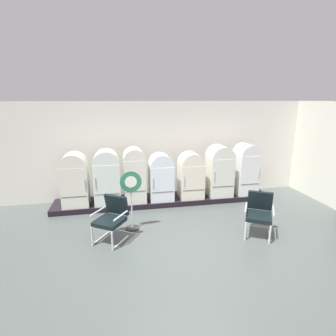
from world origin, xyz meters
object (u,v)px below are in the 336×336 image
Objects in this scene: refrigerator_4 at (191,174)px; sign_stand at (131,200)px; refrigerator_1 at (107,176)px; refrigerator_6 at (246,167)px; refrigerator_3 at (161,176)px; armchair_left at (112,216)px; refrigerator_2 at (135,173)px; refrigerator_5 at (219,169)px; refrigerator_0 at (75,178)px; armchair_right at (259,212)px.

refrigerator_4 is 2.32m from sign_stand.
refrigerator_6 is at bearing 0.25° from refrigerator_1.
refrigerator_1 reaches higher than refrigerator_3.
armchair_left is (-4.03, -1.85, -0.43)m from refrigerator_6.
sign_stand is (-0.93, -1.40, -0.14)m from refrigerator_3.
refrigerator_1 is at bearing 179.87° from refrigerator_4.
refrigerator_1 is 4.16m from refrigerator_6.
sign_stand is (-3.58, -1.45, -0.25)m from refrigerator_6.
refrigerator_2 is at bearing 179.96° from refrigerator_4.
refrigerator_4 is at bearing 38.63° from armchair_left.
refrigerator_2 is at bearing -179.62° from refrigerator_6.
refrigerator_3 is at bearing -178.48° from refrigerator_5.
refrigerator_0 is at bearing 118.19° from armchair_left.
sign_stand is (1.44, -1.44, -0.20)m from refrigerator_0.
armchair_left is at bearing -138.41° from sign_stand.
armchair_right is (4.24, -2.23, -0.38)m from refrigerator_0.
armchair_right is (1.87, -2.19, -0.32)m from refrigerator_3.
armchair_left is at bearing -109.15° from refrigerator_2.
refrigerator_6 is 2.40m from armchair_right.
refrigerator_0 is at bearing -179.90° from refrigerator_6.
refrigerator_3 is at bearing -0.88° from refrigerator_0.
refrigerator_5 is at bearing 0.16° from refrigerator_0.
armchair_right is at bearing -6.82° from armchair_left.
refrigerator_0 is 1.08× the size of refrigerator_3.
refrigerator_0 is 1.08× the size of refrigerator_4.
refrigerator_3 is 2.65m from refrigerator_6.
refrigerator_2 reaches higher than armchair_left.
refrigerator_3 is 1.00× the size of refrigerator_4.
refrigerator_2 reaches higher than refrigerator_6.
refrigerator_3 is (0.75, -0.02, -0.11)m from refrigerator_2.
refrigerator_2 is 1.01× the size of refrigerator_5.
refrigerator_2 reaches higher than armchair_right.
refrigerator_1 is 0.77m from refrigerator_2.
refrigerator_2 is at bearing 70.85° from armchair_left.
refrigerator_0 is 0.95× the size of refrigerator_2.
refrigerator_4 is 2.94m from armchair_left.
armchair_right is at bearing -33.22° from refrigerator_1.
refrigerator_3 is at bearing 130.48° from armchair_right.
refrigerator_5 is (3.31, 0.02, 0.01)m from refrigerator_1.
refrigerator_1 reaches higher than sign_stand.
armchair_right is at bearing -49.52° from refrigerator_3.
sign_stand is at bearing -142.14° from refrigerator_4.
refrigerator_6 reaches higher than sign_stand.
refrigerator_2 is 3.40m from refrigerator_6.
refrigerator_6 is (2.64, 0.04, 0.11)m from refrigerator_3.
refrigerator_3 is (1.52, -0.03, -0.09)m from refrigerator_1.
armchair_right is at bearing -66.22° from refrigerator_4.
refrigerator_4 is 1.75m from refrigerator_6.
refrigerator_5 is at bearing 1.69° from refrigerator_4.
refrigerator_2 is at bearing -0.34° from refrigerator_1.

